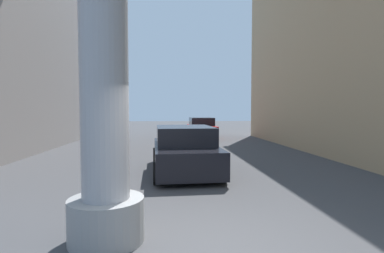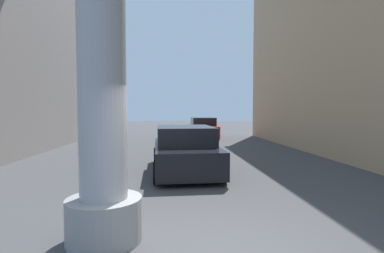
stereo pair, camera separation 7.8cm
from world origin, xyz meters
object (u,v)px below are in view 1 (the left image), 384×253
street_lamp (347,55)px  car_far (201,128)px  pedestrian_mid_right (346,138)px  car_lead (184,150)px  palm_tree_mid_left (2,35)px

street_lamp → car_far: (-4.89, 10.96, -3.68)m
pedestrian_mid_right → car_lead: bearing=-166.9°
car_far → palm_tree_mid_left: size_ratio=0.55×
car_far → pedestrian_mid_right: size_ratio=2.93×
car_far → pedestrian_mid_right: pedestrian_mid_right is taller
street_lamp → palm_tree_mid_left: 14.53m
car_lead → pedestrian_mid_right: 6.98m
street_lamp → pedestrian_mid_right: 3.49m
car_lead → street_lamp: bearing=15.4°
street_lamp → car_lead: street_lamp is taller
palm_tree_mid_left → street_lamp: bearing=-5.3°
car_far → palm_tree_mid_left: palm_tree_mid_left is taller
car_lead → palm_tree_mid_left: bearing=156.6°
car_far → palm_tree_mid_left: (-9.55, -9.62, 4.56)m
car_far → pedestrian_mid_right: 12.25m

